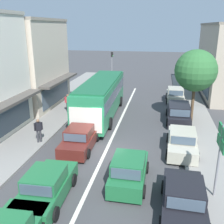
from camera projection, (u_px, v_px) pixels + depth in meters
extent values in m
plane|color=#3F3F42|center=(106.00, 151.00, 16.68)|extent=(140.00, 140.00, 0.00)
cube|color=silver|center=(117.00, 128.00, 20.41)|extent=(0.20, 28.00, 0.01)
cube|color=gray|center=(46.00, 114.00, 23.47)|extent=(5.20, 44.00, 0.14)
cube|color=gray|center=(196.00, 124.00, 21.16)|extent=(2.80, 44.00, 0.12)
cube|color=#4C4742|center=(11.00, 102.00, 17.67)|extent=(1.10, 6.78, 0.20)
cube|color=#425160|center=(8.00, 120.00, 18.15)|extent=(0.06, 5.89, 1.80)
cube|color=beige|center=(20.00, 65.00, 25.17)|extent=(6.90, 7.84, 8.02)
cube|color=#4C4742|center=(60.00, 80.00, 24.88)|extent=(1.10, 7.21, 0.20)
cube|color=#425160|center=(56.00, 93.00, 25.36)|extent=(0.06, 6.27, 1.80)
cube|color=gray|center=(16.00, 20.00, 23.88)|extent=(7.06, 7.84, 0.24)
cube|color=#2D703D|center=(199.00, 71.00, 30.18)|extent=(1.10, 11.52, 0.20)
cube|color=#425160|center=(202.00, 82.00, 30.51)|extent=(0.06, 10.02, 1.80)
cube|color=#237A4C|center=(101.00, 97.00, 22.59)|extent=(2.81, 10.87, 2.70)
cube|color=#425160|center=(101.00, 92.00, 22.46)|extent=(2.84, 10.44, 0.90)
cube|color=beige|center=(85.00, 120.00, 17.56)|extent=(2.25, 0.12, 1.76)
cube|color=#1A5B39|center=(101.00, 81.00, 22.15)|extent=(2.66, 10.00, 0.12)
cylinder|color=black|center=(96.00, 100.00, 26.32)|extent=(0.29, 0.97, 0.96)
cylinder|color=black|center=(121.00, 101.00, 25.94)|extent=(0.29, 0.97, 0.96)
cylinder|color=black|center=(78.00, 122.00, 20.39)|extent=(0.29, 0.97, 0.96)
cylinder|color=black|center=(110.00, 124.00, 20.01)|extent=(0.29, 0.97, 0.96)
cube|color=#561E19|center=(80.00, 141.00, 16.90)|extent=(1.78, 4.23, 0.72)
cube|color=#561E19|center=(79.00, 132.00, 16.60)|extent=(1.59, 1.82, 0.60)
cube|color=#425160|center=(83.00, 127.00, 17.46)|extent=(1.44, 0.08, 0.51)
cube|color=#425160|center=(75.00, 138.00, 15.74)|extent=(1.40, 0.08, 0.48)
cylinder|color=black|center=(73.00, 135.00, 18.28)|extent=(0.19, 0.62, 0.62)
cylinder|color=black|center=(97.00, 137.00, 18.00)|extent=(0.19, 0.62, 0.62)
cylinder|color=black|center=(61.00, 151.00, 15.92)|extent=(0.19, 0.62, 0.62)
cylinder|color=black|center=(88.00, 154.00, 15.64)|extent=(0.19, 0.62, 0.62)
cube|color=#425160|center=(13.00, 216.00, 9.28)|extent=(1.44, 0.12, 0.51)
cylinder|color=black|center=(1.00, 224.00, 10.08)|extent=(0.20, 0.63, 0.62)
cube|color=#1E6638|center=(129.00, 173.00, 13.18)|extent=(1.67, 3.71, 0.76)
cube|color=#1E6638|center=(129.00, 164.00, 12.68)|extent=(1.53, 1.91, 0.64)
cube|color=#425160|center=(131.00, 155.00, 13.58)|extent=(1.40, 0.07, 0.54)
cube|color=#425160|center=(126.00, 174.00, 11.78)|extent=(1.37, 0.07, 0.51)
cylinder|color=black|center=(117.00, 164.00, 14.43)|extent=(0.18, 0.62, 0.62)
cylinder|color=black|center=(147.00, 167.00, 14.13)|extent=(0.18, 0.62, 0.62)
cylinder|color=black|center=(109.00, 187.00, 12.36)|extent=(0.18, 0.62, 0.62)
cylinder|color=black|center=(143.00, 192.00, 12.06)|extent=(0.18, 0.62, 0.62)
cube|color=#1E6638|center=(47.00, 190.00, 11.85)|extent=(1.85, 4.25, 0.72)
cube|color=#1E6638|center=(45.00, 178.00, 11.55)|extent=(1.62, 1.85, 0.60)
cube|color=#425160|center=(52.00, 168.00, 12.42)|extent=(1.44, 0.11, 0.51)
cube|color=#425160|center=(36.00, 191.00, 10.69)|extent=(1.41, 0.10, 0.48)
cylinder|color=black|center=(41.00, 177.00, 13.23)|extent=(0.20, 0.63, 0.62)
cylinder|color=black|center=(73.00, 180.00, 12.97)|extent=(0.20, 0.63, 0.62)
cylinder|color=black|center=(16.00, 210.00, 10.86)|extent=(0.20, 0.63, 0.62)
cylinder|color=black|center=(55.00, 214.00, 10.60)|extent=(0.20, 0.63, 0.62)
cube|color=black|center=(183.00, 202.00, 11.00)|extent=(1.84, 4.25, 0.72)
cube|color=black|center=(185.00, 190.00, 10.70)|extent=(1.61, 1.85, 0.60)
cube|color=#425160|center=(184.00, 178.00, 11.55)|extent=(1.44, 0.10, 0.51)
cube|color=#425160|center=(186.00, 205.00, 9.85)|extent=(1.41, 0.10, 0.48)
cylinder|color=black|center=(163.00, 187.00, 12.41)|extent=(0.20, 0.63, 0.62)
cylinder|color=black|center=(201.00, 192.00, 12.05)|extent=(0.20, 0.63, 0.62)
cylinder|color=black|center=(161.00, 224.00, 10.07)|extent=(0.20, 0.63, 0.62)
cube|color=#B7B29E|center=(182.00, 144.00, 16.49)|extent=(1.86, 4.25, 0.72)
cube|color=#B7B29E|center=(183.00, 135.00, 16.19)|extent=(1.62, 1.85, 0.60)
cube|color=#425160|center=(182.00, 129.00, 17.04)|extent=(1.44, 0.11, 0.51)
cube|color=#425160|center=(183.00, 141.00, 15.34)|extent=(1.41, 0.11, 0.48)
cylinder|color=black|center=(168.00, 138.00, 17.90)|extent=(0.20, 0.63, 0.62)
cylinder|color=black|center=(194.00, 140.00, 17.54)|extent=(0.20, 0.63, 0.62)
cylinder|color=black|center=(167.00, 154.00, 15.56)|extent=(0.20, 0.63, 0.62)
cylinder|color=black|center=(197.00, 157.00, 15.20)|extent=(0.20, 0.63, 0.62)
cube|color=black|center=(178.00, 115.00, 21.76)|extent=(1.77, 4.50, 0.76)
cube|color=black|center=(179.00, 108.00, 21.21)|extent=(1.64, 2.60, 0.68)
cube|color=#425160|center=(178.00, 104.00, 22.44)|extent=(1.51, 0.06, 0.58)
cube|color=#425160|center=(180.00, 113.00, 19.98)|extent=(1.48, 0.06, 0.54)
cylinder|color=black|center=(167.00, 112.00, 23.24)|extent=(0.18, 0.62, 0.62)
cylinder|color=black|center=(187.00, 113.00, 22.93)|extent=(0.18, 0.62, 0.62)
cylinder|color=black|center=(167.00, 122.00, 20.72)|extent=(0.18, 0.62, 0.62)
cylinder|color=black|center=(190.00, 124.00, 20.41)|extent=(0.18, 0.62, 0.62)
cube|color=#B7B29E|center=(175.00, 97.00, 27.48)|extent=(1.69, 3.72, 0.76)
cube|color=#B7B29E|center=(176.00, 91.00, 26.98)|extent=(1.54, 1.92, 0.64)
cube|color=#425160|center=(175.00, 89.00, 27.89)|extent=(1.40, 0.08, 0.54)
cube|color=#425160|center=(176.00, 93.00, 26.07)|extent=(1.37, 0.08, 0.51)
cylinder|color=black|center=(167.00, 96.00, 28.72)|extent=(0.19, 0.62, 0.62)
cylinder|color=black|center=(182.00, 96.00, 28.44)|extent=(0.19, 0.62, 0.62)
cylinder|color=black|center=(167.00, 101.00, 26.64)|extent=(0.19, 0.62, 0.62)
cylinder|color=black|center=(184.00, 102.00, 26.37)|extent=(0.19, 0.62, 0.62)
cylinder|color=gray|center=(112.00, 67.00, 36.93)|extent=(0.12, 0.12, 4.20)
cube|color=black|center=(112.00, 54.00, 36.38)|extent=(0.24, 0.24, 0.68)
sphere|color=black|center=(113.00, 53.00, 36.29)|extent=(0.13, 0.13, 0.13)
sphere|color=black|center=(113.00, 54.00, 36.36)|extent=(0.13, 0.13, 0.13)
sphere|color=green|center=(113.00, 56.00, 36.43)|extent=(0.13, 0.13, 0.13)
cylinder|color=gray|center=(218.00, 163.00, 11.58)|extent=(0.10, 0.10, 3.60)
cube|color=#19753D|center=(223.00, 132.00, 11.09)|extent=(0.08, 1.40, 0.44)
cube|color=white|center=(224.00, 132.00, 11.09)|extent=(0.01, 1.10, 0.10)
cube|color=#19753D|center=(221.00, 144.00, 11.26)|extent=(0.08, 1.40, 0.44)
cube|color=white|center=(222.00, 144.00, 11.26)|extent=(0.01, 1.10, 0.10)
cylinder|color=brown|center=(193.00, 104.00, 21.23)|extent=(0.24, 0.24, 3.12)
cylinder|color=brown|center=(194.00, 80.00, 21.05)|extent=(0.10, 0.91, 0.69)
cylinder|color=brown|center=(201.00, 79.00, 20.52)|extent=(1.00, 0.10, 1.01)
cylinder|color=brown|center=(195.00, 80.00, 20.29)|extent=(0.10, 0.74, 1.02)
cylinder|color=brown|center=(191.00, 78.00, 20.63)|extent=(0.74, 0.10, 1.17)
sphere|color=#2D6633|center=(196.00, 71.00, 20.39)|extent=(3.28, 3.28, 3.28)
cylinder|color=#333338|center=(85.00, 96.00, 27.74)|extent=(0.14, 0.14, 0.84)
cylinder|color=#333338|center=(85.00, 95.00, 27.90)|extent=(0.14, 0.14, 0.84)
cube|color=black|center=(85.00, 89.00, 27.60)|extent=(0.36, 0.42, 0.56)
sphere|color=brown|center=(85.00, 85.00, 27.48)|extent=(0.22, 0.22, 0.22)
cylinder|color=black|center=(86.00, 90.00, 27.38)|extent=(0.09, 0.09, 0.54)
cylinder|color=black|center=(85.00, 89.00, 27.82)|extent=(0.09, 0.09, 0.54)
cube|color=black|center=(84.00, 90.00, 27.93)|extent=(0.26, 0.20, 0.22)
cylinder|color=#333338|center=(38.00, 136.00, 17.47)|extent=(0.14, 0.14, 0.84)
cylinder|color=#333338|center=(41.00, 136.00, 17.55)|extent=(0.14, 0.14, 0.84)
cube|color=black|center=(38.00, 126.00, 17.29)|extent=(0.42, 0.39, 0.56)
sphere|color=brown|center=(38.00, 121.00, 17.17)|extent=(0.22, 0.22, 0.22)
cylinder|color=black|center=(35.00, 127.00, 17.19)|extent=(0.09, 0.09, 0.54)
cylinder|color=black|center=(42.00, 126.00, 17.39)|extent=(0.09, 0.09, 0.54)
cylinder|color=#333338|center=(69.00, 107.00, 23.78)|extent=(0.14, 0.14, 0.84)
cylinder|color=#333338|center=(67.00, 107.00, 23.78)|extent=(0.14, 0.14, 0.84)
cube|color=#A82D38|center=(68.00, 100.00, 23.56)|extent=(0.39, 0.28, 0.56)
sphere|color=brown|center=(68.00, 95.00, 23.43)|extent=(0.22, 0.22, 0.22)
cylinder|color=#A82D38|center=(70.00, 100.00, 23.55)|extent=(0.09, 0.09, 0.54)
cylinder|color=#A82D38|center=(65.00, 100.00, 23.56)|extent=(0.09, 0.09, 0.54)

